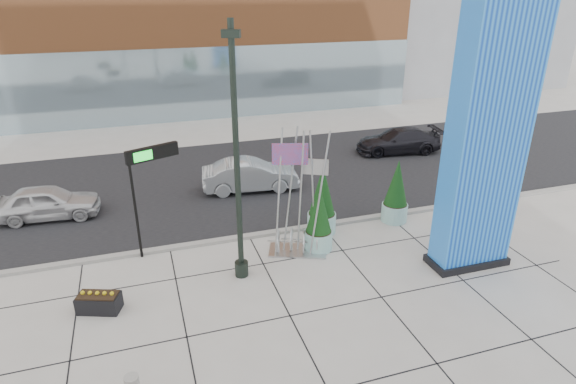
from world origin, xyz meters
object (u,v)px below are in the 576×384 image
object	(u,v)px
lamp_post	(238,183)
public_art_sculpture	(298,221)
car_white_west	(47,203)
blue_pylon	(486,144)
car_silver_mid	(250,175)
overhead_street_sign	(151,166)

from	to	relation	value
lamp_post	public_art_sculpture	distance (m)	3.24
lamp_post	car_white_west	bearing A→B (deg)	134.95
blue_pylon	car_silver_mid	size ratio (longest dim) A/B	2.02
overhead_street_sign	car_silver_mid	xyz separation A→B (m)	(4.48, 4.70, -2.66)
overhead_street_sign	lamp_post	bearing A→B (deg)	-64.54
public_art_sculpture	lamp_post	bearing A→B (deg)	-137.16
blue_pylon	car_silver_mid	distance (m)	10.89
car_white_west	car_silver_mid	bearing A→B (deg)	-83.38
lamp_post	car_white_west	size ratio (longest dim) A/B	1.99
car_white_west	car_silver_mid	size ratio (longest dim) A/B	0.92
overhead_street_sign	car_silver_mid	bearing A→B (deg)	24.27
car_white_west	car_silver_mid	distance (m)	8.66
lamp_post	public_art_sculpture	size ratio (longest dim) A/B	1.74
public_art_sculpture	car_silver_mid	distance (m)	6.08
lamp_post	car_white_west	xyz separation A→B (m)	(-6.64, 6.65, -2.63)
blue_pylon	car_silver_mid	world-z (taller)	blue_pylon
lamp_post	overhead_street_sign	distance (m)	3.33
public_art_sculpture	blue_pylon	bearing A→B (deg)	-4.00
lamp_post	car_white_west	world-z (taller)	lamp_post
lamp_post	public_art_sculpture	xyz separation A→B (m)	(2.30, 0.90, -2.10)
lamp_post	car_silver_mid	world-z (taller)	lamp_post
car_white_west	lamp_post	bearing A→B (deg)	-130.41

